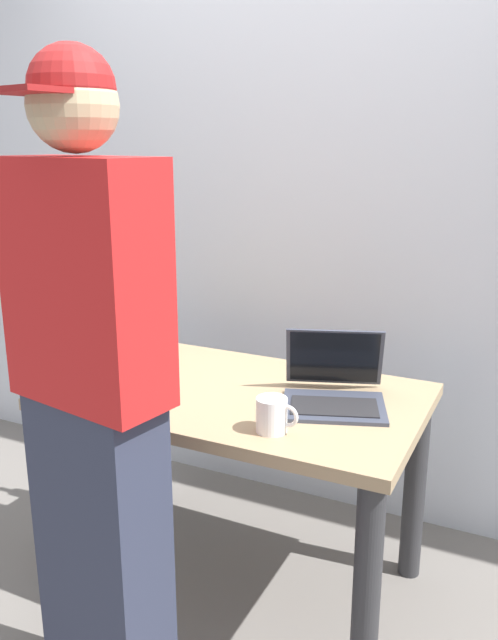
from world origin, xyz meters
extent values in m
plane|color=slate|center=(0.00, 0.00, 0.00)|extent=(8.00, 8.00, 0.00)
cube|color=#9E8460|center=(0.00, 0.00, 0.71)|extent=(1.21, 0.74, 0.04)
cylinder|color=#2D2D30|center=(-0.55, -0.31, 0.34)|extent=(0.08, 0.08, 0.69)
cylinder|color=#2D2D30|center=(0.55, -0.31, 0.34)|extent=(0.08, 0.08, 0.69)
cylinder|color=#2D2D30|center=(-0.55, 0.31, 0.34)|extent=(0.08, 0.08, 0.69)
cylinder|color=#2D2D30|center=(0.55, 0.31, 0.34)|extent=(0.08, 0.08, 0.69)
cube|color=#383D4C|center=(0.34, 0.00, 0.74)|extent=(0.38, 0.34, 0.01)
cube|color=#232326|center=(0.34, -0.02, 0.74)|extent=(0.30, 0.23, 0.00)
cube|color=#383D4C|center=(0.28, 0.15, 0.84)|extent=(0.32, 0.18, 0.21)
cube|color=black|center=(0.28, 0.15, 0.84)|extent=(0.30, 0.16, 0.19)
cylinder|color=#333333|center=(-0.44, 0.17, 0.83)|extent=(0.07, 0.07, 0.19)
cone|color=#333333|center=(-0.44, 0.17, 0.93)|extent=(0.07, 0.07, 0.02)
cylinder|color=#333333|center=(-0.44, 0.17, 0.98)|extent=(0.03, 0.03, 0.08)
cylinder|color=#BFB74C|center=(-0.44, 0.17, 1.03)|extent=(0.03, 0.03, 0.01)
cylinder|color=#51CADA|center=(-0.44, 0.17, 0.84)|extent=(0.07, 0.07, 0.07)
cylinder|color=#1E5123|center=(-0.40, 0.03, 0.83)|extent=(0.07, 0.07, 0.20)
cone|color=#1E5123|center=(-0.40, 0.03, 0.94)|extent=(0.07, 0.07, 0.03)
cylinder|color=#1E5123|center=(-0.40, 0.03, 0.99)|extent=(0.03, 0.03, 0.08)
cylinder|color=#BFB74C|center=(-0.40, 0.03, 1.04)|extent=(0.03, 0.03, 0.01)
cylinder|color=#84D13A|center=(-0.40, 0.03, 0.84)|extent=(0.07, 0.07, 0.07)
cylinder|color=#472B14|center=(-0.54, 0.02, 0.83)|extent=(0.07, 0.07, 0.20)
cone|color=#472B14|center=(-0.54, 0.02, 0.94)|extent=(0.07, 0.07, 0.03)
cylinder|color=#472B14|center=(-0.54, 0.02, 0.99)|extent=(0.03, 0.03, 0.07)
cylinder|color=#BFB74C|center=(-0.54, 0.02, 1.03)|extent=(0.04, 0.04, 0.01)
cylinder|color=#40BCDF|center=(-0.54, 0.02, 0.84)|extent=(0.08, 0.08, 0.07)
cylinder|color=brown|center=(-0.53, 0.16, 0.82)|extent=(0.06, 0.06, 0.18)
cone|color=brown|center=(-0.53, 0.16, 0.92)|extent=(0.06, 0.06, 0.02)
cylinder|color=brown|center=(-0.53, 0.16, 0.97)|extent=(0.03, 0.03, 0.08)
cylinder|color=#BFB74C|center=(-0.53, 0.16, 1.01)|extent=(0.03, 0.03, 0.01)
cylinder|color=#8FD43E|center=(-0.53, 0.16, 0.83)|extent=(0.06, 0.06, 0.06)
cube|color=#2D3347|center=(-0.08, -0.63, 0.46)|extent=(0.37, 0.24, 0.92)
cube|color=red|center=(-0.08, -0.63, 1.21)|extent=(0.43, 0.26, 0.58)
sphere|color=tan|center=(-0.08, -0.63, 1.61)|extent=(0.20, 0.20, 0.20)
sphere|color=maroon|center=(-0.08, -0.63, 1.64)|extent=(0.19, 0.19, 0.19)
cube|color=maroon|center=(-0.10, -0.74, 1.63)|extent=(0.18, 0.14, 0.01)
cylinder|color=white|center=(0.23, -0.23, 0.78)|extent=(0.09, 0.09, 0.10)
torus|color=white|center=(0.27, -0.23, 0.79)|extent=(0.07, 0.01, 0.07)
cube|color=silver|center=(0.00, 0.71, 1.30)|extent=(6.00, 0.10, 2.60)
camera|label=1|loc=(0.91, -1.80, 1.53)|focal=36.52mm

